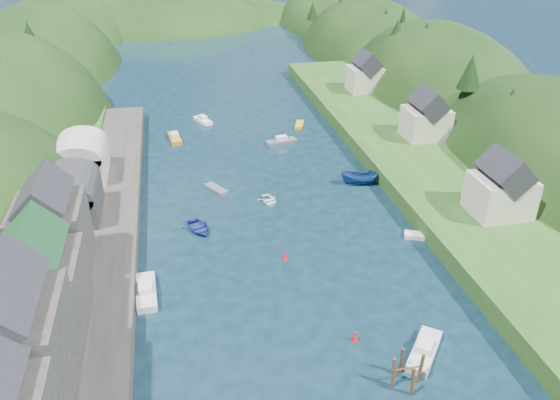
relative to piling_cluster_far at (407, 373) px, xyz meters
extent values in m
plane|color=black|center=(-5.43, 50.17, -1.26)|extent=(600.00, 600.00, 0.00)
ellipsoid|color=black|center=(-50.43, 75.17, -10.36)|extent=(44.00, 75.56, 52.00)
ellipsoid|color=black|center=(-50.43, 118.17, -9.69)|extent=(44.00, 75.56, 48.19)
ellipsoid|color=black|center=(-50.43, 160.17, -8.09)|extent=(44.00, 75.56, 39.00)
ellipsoid|color=black|center=(39.57, 32.17, -9.05)|extent=(36.00, 75.56, 44.49)
ellipsoid|color=black|center=(39.57, 75.17, -9.66)|extent=(36.00, 75.56, 48.00)
ellipsoid|color=black|center=(39.57, 118.17, -9.05)|extent=(36.00, 75.56, 44.49)
ellipsoid|color=black|center=(39.57, 160.17, -7.56)|extent=(36.00, 75.56, 36.00)
ellipsoid|color=black|center=(-15.43, 170.17, -11.26)|extent=(80.00, 60.00, 44.00)
ellipsoid|color=black|center=(12.57, 180.17, -13.26)|extent=(70.00, 56.00, 36.00)
cone|color=black|center=(-42.70, 83.54, 7.06)|extent=(5.28, 5.28, 4.96)
cone|color=black|center=(-46.02, 95.33, 11.00)|extent=(4.77, 4.77, 6.44)
cone|color=black|center=(-42.40, 103.88, 7.22)|extent=(4.07, 4.07, 4.97)
cone|color=black|center=(-47.08, 117.06, 9.27)|extent=(4.56, 4.56, 9.65)
cone|color=black|center=(-47.80, 126.70, 6.73)|extent=(4.75, 4.75, 5.31)
cone|color=black|center=(-44.99, 134.04, 7.58)|extent=(4.27, 4.27, 6.97)
cone|color=black|center=(32.89, 39.77, 8.46)|extent=(5.29, 5.29, 6.19)
cone|color=black|center=(31.88, 50.78, 11.14)|extent=(4.07, 4.07, 5.84)
cone|color=black|center=(34.36, 58.53, 6.91)|extent=(3.40, 3.40, 5.81)
cone|color=black|center=(35.11, 75.43, 10.23)|extent=(4.94, 4.94, 8.91)
cone|color=black|center=(31.91, 82.83, 10.93)|extent=(5.25, 5.25, 6.28)
cone|color=black|center=(37.55, 93.14, 11.12)|extent=(3.36, 3.36, 7.84)
cone|color=black|center=(37.76, 104.36, 9.42)|extent=(4.57, 4.57, 7.05)
cone|color=black|center=(34.53, 119.11, 8.10)|extent=(3.59, 3.59, 6.84)
cone|color=black|center=(32.90, 126.75, 10.16)|extent=(4.14, 4.14, 5.66)
cone|color=black|center=(27.53, 138.31, 7.00)|extent=(3.83, 3.83, 5.22)
cube|color=#2D2B28|center=(-29.43, 20.17, -0.26)|extent=(12.00, 110.00, 2.00)
cube|color=#234719|center=(-36.43, 20.17, -0.01)|extent=(12.00, 110.00, 2.50)
cube|color=#2D2B28|center=(-31.43, 3.17, 5.24)|extent=(8.00, 9.00, 9.00)
cube|color=#2D2B28|center=(-31.43, 12.17, 4.24)|extent=(8.00, 9.00, 7.00)
cube|color=#1E592D|center=(-31.43, 12.17, 8.70)|extent=(5.88, 9.36, 5.88)
cube|color=#2D2B28|center=(-31.43, 21.17, 4.74)|extent=(7.00, 8.00, 8.00)
cube|color=black|center=(-31.43, 21.17, 9.58)|extent=(5.15, 8.32, 5.15)
cube|color=#2D2D30|center=(-31.43, 33.17, 2.74)|extent=(7.00, 9.00, 4.00)
cylinder|color=#2D2D30|center=(-31.43, 33.17, 4.74)|extent=(7.00, 9.00, 7.00)
cube|color=#B2B2A8|center=(-31.43, 45.17, 2.74)|extent=(7.00, 9.00, 4.00)
cylinder|color=#B2B2A8|center=(-31.43, 45.17, 4.74)|extent=(7.00, 9.00, 7.00)
cube|color=#234719|center=(19.57, 40.17, -0.06)|extent=(16.00, 120.00, 2.40)
cube|color=beige|center=(21.57, 22.17, 3.64)|extent=(7.00, 6.00, 5.00)
cube|color=black|center=(21.57, 22.17, 6.98)|extent=(5.15, 6.24, 5.15)
cube|color=beige|center=(23.57, 48.17, 3.64)|extent=(7.00, 6.00, 5.00)
cube|color=black|center=(23.57, 48.17, 6.98)|extent=(5.15, 6.24, 5.15)
cube|color=beige|center=(22.57, 75.17, 3.64)|extent=(7.00, 6.00, 5.00)
cube|color=black|center=(22.57, 75.17, 6.98)|extent=(5.15, 6.24, 5.15)
cylinder|color=#382314|center=(1.23, 0.00, -0.03)|extent=(0.32, 0.32, 3.66)
cylinder|color=#382314|center=(0.00, 1.23, -0.03)|extent=(0.32, 0.32, 3.66)
cylinder|color=#382314|center=(-1.23, 0.00, -0.03)|extent=(0.32, 0.32, 3.66)
cylinder|color=#382314|center=(0.00, -1.23, -0.03)|extent=(0.32, 0.32, 3.66)
cylinder|color=#382314|center=(0.00, 0.00, 0.58)|extent=(2.96, 0.16, 0.16)
cone|color=#B90E11|center=(-2.61, 6.06, -0.81)|extent=(0.70, 0.70, 0.90)
sphere|color=#B90E11|center=(-2.61, 6.06, -0.31)|extent=(0.30, 0.30, 0.30)
cone|color=#B90E11|center=(-6.34, 20.86, -0.81)|extent=(0.70, 0.70, 0.90)
sphere|color=#B90E11|center=(-6.34, 20.86, -0.31)|extent=(0.30, 0.30, 0.30)
cube|color=white|center=(11.57, 21.91, -0.99)|extent=(4.57, 2.98, 0.61)
cube|color=gold|center=(5.61, 63.55, -1.00)|extent=(2.67, 4.31, 0.57)
cube|color=silver|center=(-22.37, 17.22, -0.86)|extent=(2.37, 6.38, 0.88)
cube|color=silver|center=(-22.37, 17.22, -0.03)|extent=(1.55, 2.27, 0.70)
imported|color=navy|center=(8.65, 37.87, -0.32)|extent=(5.96, 3.19, 2.19)
cube|color=silver|center=(3.12, 2.99, -0.88)|extent=(5.30, 5.90, 0.84)
cube|color=silver|center=(3.12, 2.99, -0.07)|extent=(2.39, 2.50, 0.70)
cube|color=#52575E|center=(0.50, 55.65, -0.92)|extent=(5.61, 2.75, 0.75)
cube|color=silver|center=(0.50, 55.65, -0.16)|extent=(2.08, 1.57, 0.70)
imported|color=navy|center=(-15.87, 29.50, -0.91)|extent=(4.83, 5.67, 1.00)
cube|color=#545B61|center=(-12.54, 40.07, -1.00)|extent=(3.35, 4.30, 0.59)
cube|color=orange|center=(-17.78, 61.14, -0.92)|extent=(2.46, 5.57, 0.75)
cube|color=silver|center=(-17.78, 61.14, -0.16)|extent=(1.48, 2.03, 0.70)
cube|color=white|center=(-12.13, 69.38, -0.95)|extent=(3.46, 5.10, 0.68)
cube|color=silver|center=(-12.13, 69.38, -0.23)|extent=(1.72, 2.01, 0.70)
imported|color=white|center=(-5.54, 35.08, -1.01)|extent=(3.30, 4.21, 0.79)
camera|label=1|loc=(-17.71, -31.46, 35.75)|focal=35.00mm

